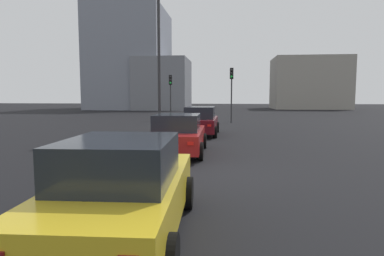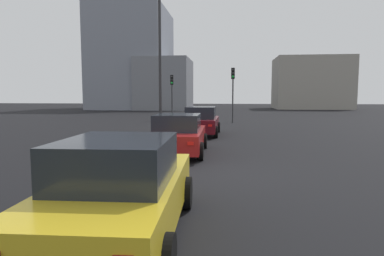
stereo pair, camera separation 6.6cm
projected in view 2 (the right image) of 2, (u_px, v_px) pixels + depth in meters
name	position (u px, v px, depth m)	size (l,w,h in m)	color
ground_plane	(222.00, 176.00, 9.74)	(160.00, 160.00, 0.20)	black
car_maroon_right_lead	(201.00, 121.00, 18.99)	(4.36, 2.09, 1.62)	#510F16
car_red_right_second	(178.00, 135.00, 12.85)	(4.36, 2.17, 1.54)	maroon
car_yellow_right_third	(121.00, 190.00, 5.25)	(4.50, 2.13, 1.61)	gold
traffic_light_near_left	(172.00, 88.00, 30.32)	(0.33, 0.30, 4.11)	#2D2D30
traffic_light_near_right	(233.00, 84.00, 27.04)	(0.32, 0.30, 4.48)	#2D2D30
street_lamp_kerbside	(160.00, 50.00, 18.11)	(0.56, 0.36, 8.13)	#2D2D30
building_facade_left	(311.00, 83.00, 55.90)	(8.72, 11.97, 8.56)	gray
building_facade_center	(165.00, 84.00, 53.33)	(9.62, 8.16, 8.00)	slate
building_facade_right	(133.00, 60.00, 56.08)	(13.94, 11.74, 16.41)	gray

